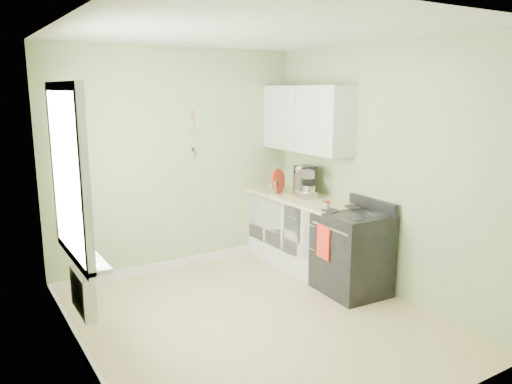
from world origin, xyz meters
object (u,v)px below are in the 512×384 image
stand_mixer (305,184)px  coffee_maker (305,181)px  kettle (273,187)px  stove (352,252)px

stand_mixer → coffee_maker: bearing=51.9°
stand_mixer → kettle: size_ratio=2.04×
stand_mixer → kettle: (-0.24, 0.35, -0.07)m
stove → kettle: 1.37m
stand_mixer → kettle: stand_mixer is taller
stove → stand_mixer: bearing=89.5°
stove → kettle: kettle is taller
kettle → stand_mixer: bearing=-56.4°
coffee_maker → stove: bearing=-95.9°
stand_mixer → coffee_maker: size_ratio=1.06×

